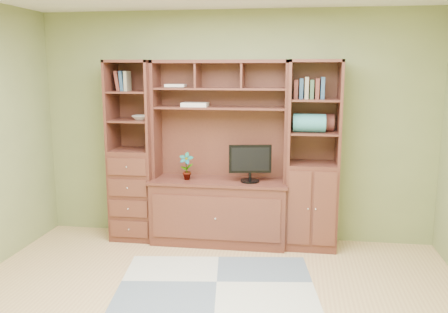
% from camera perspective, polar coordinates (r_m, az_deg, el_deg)
% --- Properties ---
extents(room, '(4.60, 4.10, 2.64)m').
position_cam_1_polar(room, '(3.48, -2.93, -0.33)').
color(room, tan).
rests_on(room, ground).
extents(center_hutch, '(1.54, 0.53, 2.05)m').
position_cam_1_polar(center_hutch, '(5.24, -0.62, 0.29)').
color(center_hutch, '#4C231A').
rests_on(center_hutch, ground).
extents(left_tower, '(0.50, 0.45, 2.05)m').
position_cam_1_polar(left_tower, '(5.52, -10.85, 0.63)').
color(left_tower, '#4C231A').
rests_on(left_tower, ground).
extents(right_tower, '(0.55, 0.45, 2.05)m').
position_cam_1_polar(right_tower, '(5.22, 10.64, 0.06)').
color(right_tower, '#4C231A').
rests_on(right_tower, ground).
extents(rug, '(1.91, 1.41, 0.01)m').
position_cam_1_polar(rug, '(4.54, -0.88, -14.88)').
color(rug, '#949999').
rests_on(rug, ground).
extents(monitor, '(0.50, 0.29, 0.57)m').
position_cam_1_polar(monitor, '(5.16, 3.17, -0.00)').
color(monitor, black).
rests_on(monitor, center_hutch).
extents(orchid, '(0.16, 0.11, 0.31)m').
position_cam_1_polar(orchid, '(5.30, -4.56, -1.18)').
color(orchid, '#9B3D34').
rests_on(orchid, center_hutch).
extents(magazines, '(0.28, 0.21, 0.04)m').
position_cam_1_polar(magazines, '(5.31, -3.50, 6.26)').
color(magazines, beige).
rests_on(magazines, center_hutch).
extents(bowl, '(0.19, 0.19, 0.05)m').
position_cam_1_polar(bowl, '(5.44, -9.98, 4.65)').
color(bowl, beige).
rests_on(bowl, left_tower).
extents(blanket_teal, '(0.34, 0.20, 0.20)m').
position_cam_1_polar(blanket_teal, '(5.11, 10.23, 3.98)').
color(blanket_teal, teal).
rests_on(blanket_teal, right_tower).
extents(blanket_red, '(0.33, 0.19, 0.19)m').
position_cam_1_polar(blanket_red, '(5.24, 11.24, 4.05)').
color(blanket_red, brown).
rests_on(blanket_red, right_tower).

